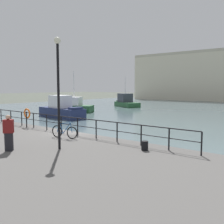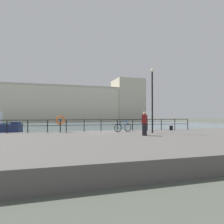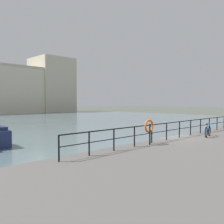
% 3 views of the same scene
% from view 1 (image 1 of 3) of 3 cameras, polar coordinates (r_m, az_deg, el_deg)
% --- Properties ---
extents(ground_plane, '(240.00, 240.00, 0.00)m').
position_cam_1_polar(ground_plane, '(17.95, -8.67, -6.51)').
color(ground_plane, '#4C5147').
extents(water_basin, '(80.00, 60.00, 0.01)m').
position_cam_1_polar(water_basin, '(44.12, 21.71, 0.34)').
color(water_basin, slate).
rests_on(water_basin, ground_plane).
extents(moored_blue_motorboat, '(6.26, 4.78, 5.50)m').
position_cam_1_polar(moored_blue_motorboat, '(48.43, 3.10, 2.26)').
color(moored_blue_motorboat, '#23512D').
rests_on(moored_blue_motorboat, water_basin).
extents(moored_small_launch, '(5.82, 4.50, 5.93)m').
position_cam_1_polar(moored_small_launch, '(38.43, -8.27, 1.17)').
color(moored_small_launch, '#23512D').
rests_on(moored_small_launch, water_basin).
extents(moored_cabin_cruiser, '(6.96, 2.91, 2.67)m').
position_cam_1_polar(moored_cabin_cruiser, '(31.87, -11.00, 0.51)').
color(moored_cabin_cruiser, navy).
rests_on(moored_cabin_cruiser, water_basin).
extents(quay_railing, '(18.55, 0.07, 1.08)m').
position_cam_1_polar(quay_railing, '(17.36, -11.01, -1.97)').
color(quay_railing, black).
rests_on(quay_railing, quay_promenade).
extents(parked_bicycle, '(1.74, 0.46, 0.98)m').
position_cam_1_polar(parked_bicycle, '(15.39, -10.33, -4.22)').
color(parked_bicycle, black).
rests_on(parked_bicycle, quay_promenade).
extents(mooring_bollard, '(0.32, 0.32, 0.44)m').
position_cam_1_polar(mooring_bollard, '(12.46, 7.15, -7.28)').
color(mooring_bollard, black).
rests_on(mooring_bollard, quay_promenade).
extents(life_ring_stand, '(0.75, 0.16, 1.40)m').
position_cam_1_polar(life_ring_stand, '(20.10, -18.04, -0.43)').
color(life_ring_stand, black).
rests_on(life_ring_stand, quay_promenade).
extents(quay_lamp_post, '(0.32, 0.32, 5.26)m').
position_cam_1_polar(quay_lamp_post, '(12.54, -11.65, 6.91)').
color(quay_lamp_post, black).
rests_on(quay_lamp_post, quay_promenade).
extents(standing_person, '(0.51, 0.51, 1.69)m').
position_cam_1_polar(standing_person, '(13.02, -21.61, -4.20)').
color(standing_person, black).
rests_on(standing_person, quay_promenade).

